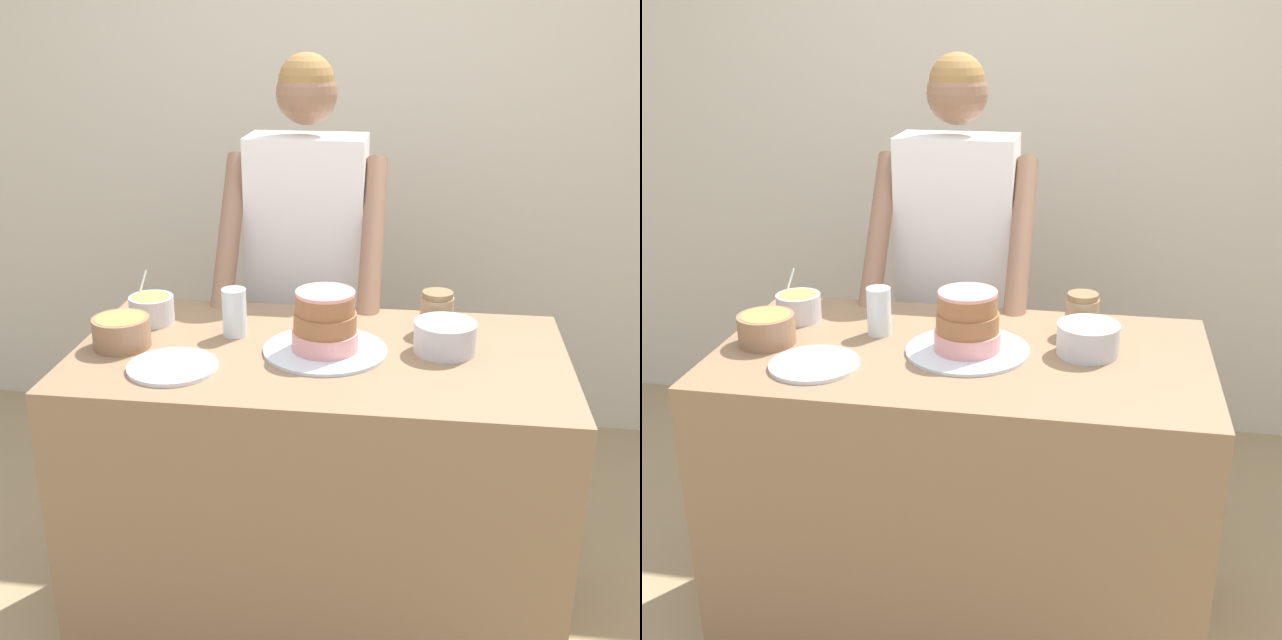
# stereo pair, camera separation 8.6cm
# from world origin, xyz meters

# --- Properties ---
(wall_back) EXTENTS (10.00, 0.05, 2.60)m
(wall_back) POSITION_xyz_m (0.00, 1.87, 1.30)
(wall_back) COLOR beige
(wall_back) RESTS_ON ground_plane
(counter) EXTENTS (1.41, 0.76, 0.95)m
(counter) POSITION_xyz_m (0.00, 0.38, 0.47)
(counter) COLOR #8C6B4C
(counter) RESTS_ON ground_plane
(person_baker) EXTENTS (0.56, 0.49, 1.74)m
(person_baker) POSITION_xyz_m (-0.13, 1.02, 1.05)
(person_baker) COLOR #2D2D38
(person_baker) RESTS_ON ground_plane
(cake) EXTENTS (0.35, 0.35, 0.18)m
(cake) POSITION_xyz_m (0.02, 0.38, 1.02)
(cake) COLOR silver
(cake) RESTS_ON counter
(frosting_bowl_olive) EXTENTS (0.17, 0.17, 0.09)m
(frosting_bowl_olive) POSITION_xyz_m (-0.57, 0.34, 1.00)
(frosting_bowl_olive) COLOR #936B4C
(frosting_bowl_olive) RESTS_ON counter
(frosting_bowl_white) EXTENTS (0.18, 0.18, 0.09)m
(frosting_bowl_white) POSITION_xyz_m (0.35, 0.42, 1.00)
(frosting_bowl_white) COLOR silver
(frosting_bowl_white) RESTS_ON counter
(frosting_bowl_yellow) EXTENTS (0.14, 0.14, 0.15)m
(frosting_bowl_yellow) POSITION_xyz_m (-0.55, 0.54, 0.99)
(frosting_bowl_yellow) COLOR silver
(frosting_bowl_yellow) RESTS_ON counter
(drinking_glass) EXTENTS (0.07, 0.07, 0.15)m
(drinking_glass) POSITION_xyz_m (-0.27, 0.47, 1.02)
(drinking_glass) COLOR silver
(drinking_glass) RESTS_ON counter
(ceramic_plate) EXTENTS (0.25, 0.25, 0.01)m
(ceramic_plate) POSITION_xyz_m (-0.38, 0.20, 0.95)
(ceramic_plate) COLOR silver
(ceramic_plate) RESTS_ON counter
(stoneware_jar) EXTENTS (0.10, 0.10, 0.13)m
(stoneware_jar) POSITION_xyz_m (0.33, 0.58, 1.01)
(stoneware_jar) COLOR #9E7F5B
(stoneware_jar) RESTS_ON counter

